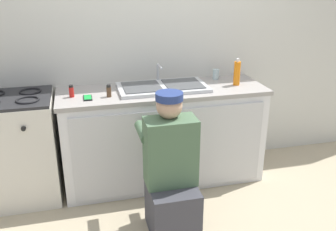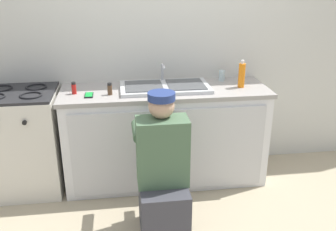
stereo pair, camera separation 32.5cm
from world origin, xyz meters
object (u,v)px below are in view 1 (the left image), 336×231
Objects in this scene: plumber_person at (171,177)px; cell_phone at (88,98)px; spice_bottle_red at (71,91)px; stove_range at (18,148)px; sink_double_basin at (163,87)px; water_glass at (216,74)px; spice_bottle_pepper at (109,91)px; soap_bottle_orange at (237,73)px.

plumber_person reaches higher than cell_phone.
stove_range is at bearing 175.47° from spice_bottle_red.
stove_range is 0.86× the size of plumber_person.
sink_double_basin is at bearing 2.96° from spice_bottle_red.
water_glass reaches higher than cell_phone.
stove_range is 9.02× the size of spice_bottle_red.
spice_bottle_red is 1.39m from water_glass.
sink_double_basin is 0.84× the size of stove_range.
spice_bottle_pepper is (0.31, -0.07, 0.00)m from spice_bottle_red.
plumber_person is 10.52× the size of spice_bottle_pepper.
cell_phone is 1.28m from water_glass.
water_glass is (1.07, 0.29, -0.00)m from spice_bottle_pepper.
soap_bottle_orange is at bearing -0.19° from spice_bottle_red.
spice_bottle_pepper is 1.05× the size of water_glass.
plumber_person is 1.11m from spice_bottle_red.
spice_bottle_pepper is (-1.18, -0.06, -0.06)m from soap_bottle_orange.
sink_double_basin is 7.62× the size of spice_bottle_pepper.
spice_bottle_red is (0.49, -0.04, 0.49)m from stove_range.
cell_phone is 0.18m from spice_bottle_pepper.
soap_bottle_orange is 1.19m from spice_bottle_pepper.
spice_bottle_red reaches higher than water_glass.
spice_bottle_red is 0.75× the size of cell_phone.
spice_bottle_red is at bearing -177.04° from sink_double_basin.
spice_bottle_red and spice_bottle_pepper have the same top height.
sink_double_basin is 5.71× the size of cell_phone.
plumber_person reaches higher than spice_bottle_pepper.
soap_bottle_orange reaches higher than stove_range.
cell_phone is at bearing -177.24° from soap_bottle_orange.
stove_range is 0.77m from cell_phone.
spice_bottle_red is at bearing -4.53° from stove_range.
water_glass is (1.25, 0.29, 0.04)m from cell_phone.
water_glass is at bearing 9.27° from spice_bottle_red.
plumber_person is 0.97m from cell_phone.
plumber_person is at bearing -98.67° from sink_double_basin.
spice_bottle_pepper is at bearing -167.36° from sink_double_basin.
spice_bottle_pepper reaches higher than cell_phone.
cell_phone is at bearing -179.39° from spice_bottle_pepper.
soap_bottle_orange is at bearing -1.27° from stove_range.
soap_bottle_orange is 1.37m from cell_phone.
sink_double_basin is 8.00× the size of water_glass.
soap_bottle_orange is at bearing 2.76° from cell_phone.
water_glass is at bearing 13.31° from cell_phone.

